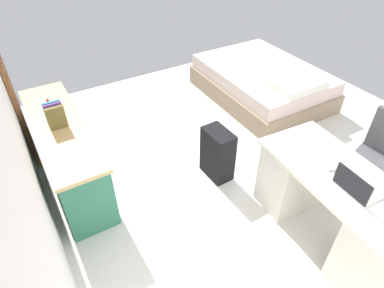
{
  "coord_description": "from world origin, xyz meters",
  "views": [
    {
      "loc": [
        -2.1,
        1.96,
        2.59
      ],
      "look_at": [
        0.04,
        0.68,
        0.6
      ],
      "focal_mm": 30.72,
      "sensor_mm": 36.0,
      "label": 1
    }
  ],
  "objects_px": {
    "desk": "(333,207)",
    "laptop": "(356,187)",
    "bed": "(262,83)",
    "figurine_small": "(48,102)",
    "suitcase_black": "(217,154)",
    "computer_mouse": "(333,168)",
    "office_chair": "(378,165)",
    "credenza": "(67,152)"
  },
  "relations": [
    {
      "from": "figurine_small",
      "to": "suitcase_black",
      "type": "bearing_deg",
      "value": -129.58
    },
    {
      "from": "suitcase_black",
      "to": "computer_mouse",
      "type": "relative_size",
      "value": 5.87
    },
    {
      "from": "laptop",
      "to": "computer_mouse",
      "type": "xyz_separation_m",
      "value": [
        0.26,
        -0.06,
        -0.03
      ]
    },
    {
      "from": "office_chair",
      "to": "computer_mouse",
      "type": "bearing_deg",
      "value": 90.97
    },
    {
      "from": "office_chair",
      "to": "suitcase_black",
      "type": "height_order",
      "value": "office_chair"
    },
    {
      "from": "office_chair",
      "to": "bed",
      "type": "relative_size",
      "value": 0.49
    },
    {
      "from": "desk",
      "to": "suitcase_black",
      "type": "relative_size",
      "value": 2.53
    },
    {
      "from": "suitcase_black",
      "to": "figurine_small",
      "type": "xyz_separation_m",
      "value": [
        1.16,
        1.4,
        0.48
      ]
    },
    {
      "from": "credenza",
      "to": "figurine_small",
      "type": "relative_size",
      "value": 16.36
    },
    {
      "from": "desk",
      "to": "computer_mouse",
      "type": "bearing_deg",
      "value": 4.78
    },
    {
      "from": "desk",
      "to": "credenza",
      "type": "height_order",
      "value": "desk"
    },
    {
      "from": "desk",
      "to": "computer_mouse",
      "type": "height_order",
      "value": "computer_mouse"
    },
    {
      "from": "bed",
      "to": "suitcase_black",
      "type": "relative_size",
      "value": 3.27
    },
    {
      "from": "desk",
      "to": "credenza",
      "type": "relative_size",
      "value": 0.82
    },
    {
      "from": "desk",
      "to": "suitcase_black",
      "type": "distance_m",
      "value": 1.26
    },
    {
      "from": "desk",
      "to": "office_chair",
      "type": "height_order",
      "value": "office_chair"
    },
    {
      "from": "desk",
      "to": "office_chair",
      "type": "relative_size",
      "value": 1.58
    },
    {
      "from": "computer_mouse",
      "to": "credenza",
      "type": "bearing_deg",
      "value": 47.85
    },
    {
      "from": "desk",
      "to": "office_chair",
      "type": "xyz_separation_m",
      "value": [
        0.13,
        -0.79,
        0.03
      ]
    },
    {
      "from": "credenza",
      "to": "computer_mouse",
      "type": "height_order",
      "value": "computer_mouse"
    },
    {
      "from": "laptop",
      "to": "figurine_small",
      "type": "xyz_separation_m",
      "value": [
        2.49,
        1.72,
        -0.03
      ]
    },
    {
      "from": "credenza",
      "to": "suitcase_black",
      "type": "distance_m",
      "value": 1.6
    },
    {
      "from": "figurine_small",
      "to": "computer_mouse",
      "type": "bearing_deg",
      "value": -141.55
    },
    {
      "from": "bed",
      "to": "figurine_small",
      "type": "xyz_separation_m",
      "value": [
        0.09,
        2.95,
        0.53
      ]
    },
    {
      "from": "bed",
      "to": "laptop",
      "type": "relative_size",
      "value": 5.91
    },
    {
      "from": "desk",
      "to": "laptop",
      "type": "distance_m",
      "value": 0.44
    },
    {
      "from": "desk",
      "to": "laptop",
      "type": "height_order",
      "value": "laptop"
    },
    {
      "from": "office_chair",
      "to": "figurine_small",
      "type": "bearing_deg",
      "value": 49.16
    },
    {
      "from": "bed",
      "to": "figurine_small",
      "type": "relative_size",
      "value": 17.45
    },
    {
      "from": "laptop",
      "to": "computer_mouse",
      "type": "bearing_deg",
      "value": -13.09
    },
    {
      "from": "desk",
      "to": "office_chair",
      "type": "bearing_deg",
      "value": -80.65
    },
    {
      "from": "bed",
      "to": "computer_mouse",
      "type": "relative_size",
      "value": 19.19
    },
    {
      "from": "laptop",
      "to": "credenza",
      "type": "bearing_deg",
      "value": 39.13
    },
    {
      "from": "laptop",
      "to": "computer_mouse",
      "type": "height_order",
      "value": "laptop"
    },
    {
      "from": "desk",
      "to": "computer_mouse",
      "type": "distance_m",
      "value": 0.39
    },
    {
      "from": "suitcase_black",
      "to": "computer_mouse",
      "type": "distance_m",
      "value": 1.24
    },
    {
      "from": "suitcase_black",
      "to": "laptop",
      "type": "height_order",
      "value": "laptop"
    },
    {
      "from": "office_chair",
      "to": "computer_mouse",
      "type": "distance_m",
      "value": 0.87
    },
    {
      "from": "suitcase_black",
      "to": "laptop",
      "type": "bearing_deg",
      "value": -168.6
    },
    {
      "from": "desk",
      "to": "laptop",
      "type": "xyz_separation_m",
      "value": [
        -0.14,
        0.07,
        0.41
      ]
    },
    {
      "from": "bed",
      "to": "laptop",
      "type": "distance_m",
      "value": 2.76
    },
    {
      "from": "desk",
      "to": "laptop",
      "type": "relative_size",
      "value": 4.57
    }
  ]
}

